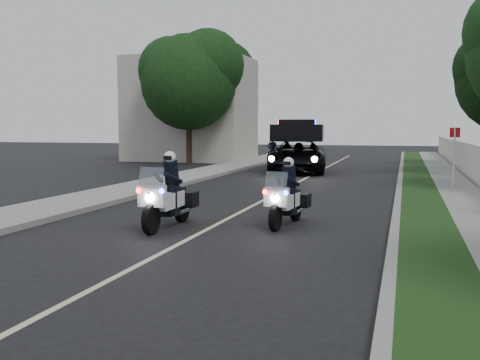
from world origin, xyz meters
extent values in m
plane|color=black|center=(0.00, 0.00, 0.00)|extent=(120.00, 120.00, 0.00)
cube|color=gray|center=(4.10, 10.00, 0.07)|extent=(0.20, 60.00, 0.15)
cube|color=#193814|center=(4.80, 10.00, 0.08)|extent=(1.20, 60.00, 0.16)
cube|color=gray|center=(6.10, 10.00, 0.08)|extent=(1.40, 60.00, 0.16)
cube|color=gray|center=(-4.10, 10.00, 0.07)|extent=(0.20, 60.00, 0.15)
cube|color=gray|center=(-5.20, 10.00, 0.08)|extent=(2.00, 60.00, 0.16)
cube|color=#A8A396|center=(-10.00, 26.00, 3.50)|extent=(8.00, 6.00, 7.00)
cube|color=#BFB78C|center=(0.00, 10.00, 0.00)|extent=(0.12, 50.00, 0.01)
imported|color=black|center=(-0.95, 17.78, 0.00)|extent=(3.42, 6.18, 2.86)
imported|color=black|center=(-2.76, 19.79, 0.00)|extent=(0.81, 1.85, 0.94)
imported|color=black|center=(-2.76, 19.79, 0.00)|extent=(0.60, 0.43, 1.59)
camera|label=1|loc=(4.27, -10.27, 2.34)|focal=41.77mm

